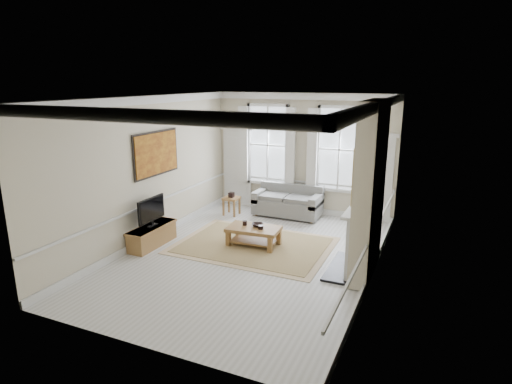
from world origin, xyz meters
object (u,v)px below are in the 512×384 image
at_px(coffee_table, 254,231).
at_px(side_table, 231,201).
at_px(sofa, 288,203).
at_px(tv_stand, 152,236).

bearing_deg(coffee_table, side_table, 124.79).
relative_size(side_table, coffee_table, 0.41).
height_order(sofa, tv_stand, sofa).
xyz_separation_m(sofa, tv_stand, (-2.11, -3.44, -0.12)).
distance_m(side_table, tv_stand, 2.91).
bearing_deg(coffee_table, sofa, 86.94).
bearing_deg(tv_stand, side_table, 77.76).
height_order(side_table, coffee_table, side_table).
relative_size(sofa, side_table, 3.63).
height_order(side_table, tv_stand, side_table).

